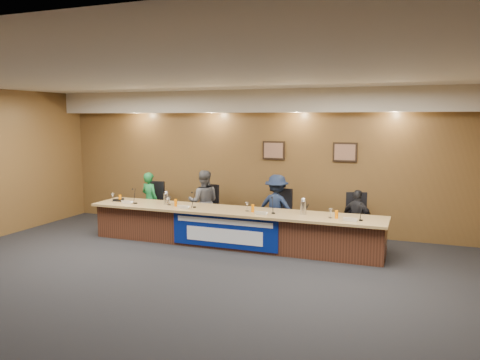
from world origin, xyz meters
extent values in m
plane|color=black|center=(0.00, 0.00, 0.00)|extent=(10.00, 10.00, 0.00)
cube|color=silver|center=(0.00, 0.00, 3.20)|extent=(10.00, 8.00, 0.04)
cube|color=brown|center=(0.00, 4.00, 1.60)|extent=(10.00, 0.04, 3.20)
cube|color=beige|center=(0.00, 3.75, 2.95)|extent=(10.00, 0.50, 0.50)
cube|color=#462417|center=(0.00, 2.40, 0.35)|extent=(6.00, 0.80, 0.70)
cube|color=#987848|center=(0.00, 2.35, 0.72)|extent=(6.10, 0.95, 0.05)
cube|color=navy|center=(0.00, 1.99, 0.38)|extent=(2.20, 0.02, 0.65)
cube|color=silver|center=(0.00, 1.97, 0.58)|extent=(2.00, 0.01, 0.10)
cube|color=silver|center=(0.00, 1.97, 0.30)|extent=(1.60, 0.01, 0.28)
cube|color=black|center=(0.40, 3.97, 1.85)|extent=(0.52, 0.04, 0.42)
cube|color=black|center=(2.00, 3.97, 1.85)|extent=(0.52, 0.04, 0.42)
imported|color=#15622C|center=(-2.37, 3.13, 0.66)|extent=(0.55, 0.44, 1.32)
imported|color=#4C4D51|center=(-0.97, 3.13, 0.71)|extent=(0.84, 0.75, 1.43)
imported|color=#121C34|center=(0.73, 3.13, 0.70)|extent=(0.97, 0.65, 1.40)
imported|color=black|center=(2.40, 3.13, 0.59)|extent=(0.74, 0.51, 1.17)
cube|color=black|center=(-2.37, 3.23, 0.48)|extent=(0.50, 0.50, 0.08)
cube|color=black|center=(-0.97, 3.23, 0.48)|extent=(0.55, 0.55, 0.08)
cube|color=black|center=(0.73, 3.23, 0.48)|extent=(0.60, 0.60, 0.08)
cube|color=black|center=(2.40, 3.23, 0.48)|extent=(0.60, 0.60, 0.08)
cube|color=white|center=(-2.33, 2.13, 0.80)|extent=(0.24, 0.08, 0.10)
cylinder|color=black|center=(-2.17, 2.24, 0.76)|extent=(0.07, 0.07, 0.02)
cylinder|color=orange|center=(-2.63, 2.34, 0.82)|extent=(0.06, 0.06, 0.15)
cylinder|color=silver|center=(-2.79, 2.29, 0.84)|extent=(0.08, 0.08, 0.18)
cube|color=white|center=(-0.96, 2.09, 0.80)|extent=(0.24, 0.08, 0.10)
cylinder|color=black|center=(-0.79, 2.29, 0.76)|extent=(0.07, 0.07, 0.02)
cylinder|color=orange|center=(-1.21, 2.27, 0.82)|extent=(0.06, 0.06, 0.15)
cylinder|color=silver|center=(-1.40, 2.33, 0.84)|extent=(0.08, 0.08, 0.18)
cube|color=white|center=(0.72, 2.07, 0.80)|extent=(0.24, 0.08, 0.10)
cylinder|color=black|center=(0.91, 2.27, 0.76)|extent=(0.07, 0.07, 0.02)
cylinder|color=orange|center=(0.49, 2.28, 0.82)|extent=(0.06, 0.06, 0.15)
cylinder|color=silver|center=(0.36, 2.32, 0.84)|extent=(0.08, 0.08, 0.18)
cube|color=white|center=(2.39, 2.09, 0.80)|extent=(0.24, 0.08, 0.10)
cylinder|color=black|center=(2.57, 2.24, 0.76)|extent=(0.07, 0.07, 0.02)
cylinder|color=orange|center=(2.12, 2.26, 0.82)|extent=(0.06, 0.06, 0.15)
cylinder|color=silver|center=(2.01, 2.26, 0.84)|extent=(0.08, 0.08, 0.18)
cylinder|color=silver|center=(-1.49, 2.37, 0.87)|extent=(0.11, 0.11, 0.24)
cylinder|color=silver|center=(1.47, 2.41, 0.88)|extent=(0.12, 0.12, 0.26)
cylinder|color=black|center=(-2.67, 2.37, 0.78)|extent=(0.32, 0.32, 0.05)
camera|label=1|loc=(3.46, -6.22, 2.59)|focal=35.00mm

